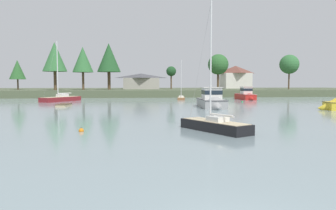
% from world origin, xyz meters
% --- Properties ---
extents(far_shore_bank, '(164.24, 49.31, 1.92)m').
position_xyz_m(far_shore_bank, '(0.00, 102.22, 0.96)').
color(far_shore_bank, '#4C563D').
rests_on(far_shore_bank, ground).
extents(cruiser_grey, '(4.19, 10.96, 6.22)m').
position_xyz_m(cruiser_grey, '(9.90, 42.14, 0.75)').
color(cruiser_grey, gray).
rests_on(cruiser_grey, ground).
extents(sailboat_maroon, '(7.38, 9.76, 13.33)m').
position_xyz_m(sailboat_maroon, '(-17.92, 63.22, 0.29)').
color(sailboat_maroon, maroon).
rests_on(sailboat_maroon, ground).
extents(dinghy_sand, '(2.18, 4.06, 0.64)m').
position_xyz_m(dinghy_sand, '(-14.07, 47.37, 0.16)').
color(dinghy_sand, tan).
rests_on(dinghy_sand, ground).
extents(cruiser_red, '(3.08, 10.12, 5.21)m').
position_xyz_m(cruiser_red, '(24.29, 66.03, 0.67)').
color(cruiser_red, '#B2231E').
rests_on(cruiser_red, ground).
extents(sailboat_black, '(4.83, 6.89, 11.15)m').
position_xyz_m(sailboat_black, '(3.91, 17.88, 0.23)').
color(sailboat_black, black).
rests_on(sailboat_black, ground).
extents(sailboat_wood, '(2.62, 6.48, 9.80)m').
position_xyz_m(sailboat_wood, '(8.89, 67.86, 0.20)').
color(sailboat_wood, brown).
rests_on(sailboat_wood, ground).
extents(mooring_buoy_green, '(0.37, 0.37, 0.43)m').
position_xyz_m(mooring_buoy_green, '(19.58, 55.51, 0.07)').
color(mooring_buoy_green, '#1E8C47').
rests_on(mooring_buoy_green, ground).
extents(mooring_buoy_orange, '(0.42, 0.42, 0.47)m').
position_xyz_m(mooring_buoy_orange, '(-6.88, 18.80, 0.07)').
color(mooring_buoy_orange, orange).
rests_on(mooring_buoy_orange, ground).
extents(shore_tree_center_left, '(6.69, 6.69, 13.42)m').
position_xyz_m(shore_tree_center_left, '(-24.19, 85.73, 11.18)').
color(shore_tree_center_left, brown).
rests_on(shore_tree_center_left, far_shore_bank).
extents(shore_tree_far_left, '(6.05, 6.05, 12.55)m').
position_xyz_m(shore_tree_far_left, '(-16.97, 88.96, 10.71)').
color(shore_tree_far_left, brown).
rests_on(shore_tree_far_left, far_shore_bank).
extents(shore_tree_inland_b, '(6.29, 6.29, 10.88)m').
position_xyz_m(shore_tree_inland_b, '(23.75, 89.37, 9.60)').
color(shore_tree_inland_b, brown).
rests_on(shore_tree_inland_b, far_shore_bank).
extents(shore_tree_far_right, '(7.12, 7.12, 14.09)m').
position_xyz_m(shore_tree_far_right, '(-9.67, 92.04, 11.57)').
color(shore_tree_far_right, brown).
rests_on(shore_tree_far_right, far_shore_bank).
extents(shore_tree_right, '(4.64, 4.64, 8.78)m').
position_xyz_m(shore_tree_right, '(-36.18, 91.49, 7.84)').
color(shore_tree_right, brown).
rests_on(shore_tree_right, far_shore_bank).
extents(shore_tree_inland_a, '(3.30, 3.30, 7.57)m').
position_xyz_m(shore_tree_inland_a, '(10.35, 99.09, 7.73)').
color(shore_tree_inland_a, brown).
rests_on(shore_tree_inland_a, far_shore_bank).
extents(shore_tree_left, '(5.97, 5.97, 10.84)m').
position_xyz_m(shore_tree_left, '(46.25, 88.31, 9.74)').
color(shore_tree_left, brown).
rests_on(shore_tree_left, far_shore_bank).
extents(cottage_eastern, '(12.54, 7.63, 5.16)m').
position_xyz_m(cottage_eastern, '(0.31, 99.84, 4.58)').
color(cottage_eastern, '#9E998E').
rests_on(cottage_eastern, far_shore_bank).
extents(cottage_behind_trees, '(10.80, 9.55, 8.49)m').
position_xyz_m(cottage_behind_trees, '(36.31, 110.46, 6.31)').
color(cottage_behind_trees, silver).
rests_on(cottage_behind_trees, far_shore_bank).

